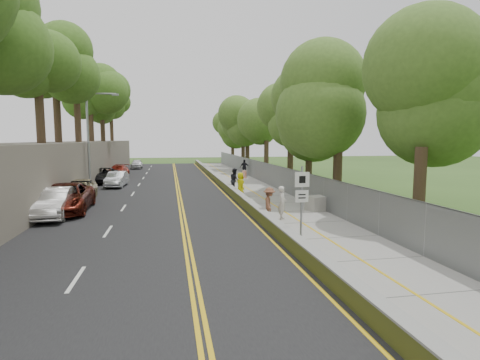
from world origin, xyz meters
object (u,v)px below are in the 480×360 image
object	(u,v)px
concrete_block	(318,203)
car_2	(64,198)
construction_barrel	(244,174)
car_1	(53,203)
person_far	(244,167)
signpost	(302,195)
painter_0	(240,184)
streetlight	(91,134)

from	to	relation	value
concrete_block	car_2	distance (m)	14.85
construction_barrel	car_1	size ratio (longest dim) A/B	0.17
car_2	car_1	bearing A→B (deg)	-102.02
car_2	person_far	bearing A→B (deg)	50.49
signpost	concrete_block	bearing A→B (deg)	61.62
concrete_block	car_1	world-z (taller)	car_1
construction_barrel	car_2	distance (m)	21.58
concrete_block	painter_0	bearing A→B (deg)	119.85
car_1	painter_0	size ratio (longest dim) A/B	2.74
construction_barrel	painter_0	distance (m)	12.82
streetlight	painter_0	distance (m)	12.75
signpost	car_2	distance (m)	14.13
person_far	streetlight	bearing A→B (deg)	32.40
car_2	construction_barrel	bearing A→B (deg)	46.81
signpost	car_2	bearing A→B (deg)	144.24
signpost	construction_barrel	bearing A→B (deg)	84.22
concrete_block	person_far	bearing A→B (deg)	90.26
construction_barrel	person_far	world-z (taller)	person_far
concrete_block	car_1	distance (m)	14.93
car_1	person_far	world-z (taller)	person_far
streetlight	construction_barrel	size ratio (longest dim) A/B	9.69
signpost	car_1	bearing A→B (deg)	149.56
signpost	car_1	world-z (taller)	signpost
streetlight	car_1	world-z (taller)	streetlight
construction_barrel	person_far	bearing A→B (deg)	78.51
streetlight	car_2	world-z (taller)	streetlight
concrete_block	car_2	world-z (taller)	car_2
car_2	person_far	size ratio (longest dim) A/B	3.22
streetlight	signpost	world-z (taller)	streetlight
construction_barrel	car_2	bearing A→B (deg)	-130.21
streetlight	construction_barrel	distance (m)	16.52
signpost	painter_0	size ratio (longest dim) A/B	1.75
car_2	painter_0	world-z (taller)	painter_0
signpost	car_1	size ratio (longest dim) A/B	0.64
concrete_block	car_2	xyz separation A→B (m)	(-14.68, 2.22, 0.39)
streetlight	person_far	distance (m)	18.63
signpost	car_2	xyz separation A→B (m)	(-11.43, 8.23, -1.09)
construction_barrel	painter_0	xyz separation A→B (m)	(-2.80, -12.51, 0.47)
construction_barrel	painter_0	size ratio (longest dim) A/B	0.47
construction_barrel	car_1	xyz separation A→B (m)	(-14.15, -17.86, 0.37)
car_1	concrete_block	bearing A→B (deg)	-7.10
streetlight	signpost	distance (m)	20.72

